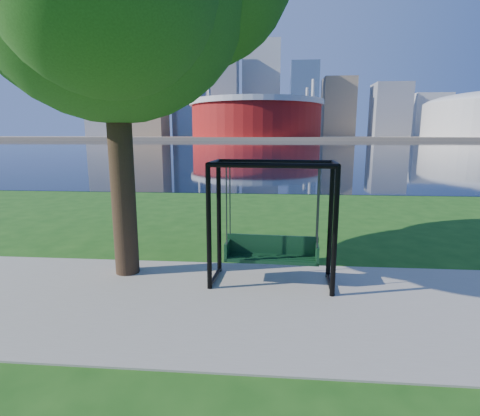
# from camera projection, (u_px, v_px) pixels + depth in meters

# --- Properties ---
(ground) EXTENTS (900.00, 900.00, 0.00)m
(ground) POSITION_uv_depth(u_px,v_px,m) (239.00, 292.00, 7.03)
(ground) COLOR #1E5114
(ground) RESTS_ON ground
(path) EXTENTS (120.00, 4.00, 0.03)m
(path) POSITION_uv_depth(u_px,v_px,m) (236.00, 303.00, 6.54)
(path) COLOR #9E937F
(path) RESTS_ON ground
(river) EXTENTS (900.00, 180.00, 0.02)m
(river) POSITION_uv_depth(u_px,v_px,m) (271.00, 146.00, 106.79)
(river) COLOR black
(river) RESTS_ON ground
(far_bank) EXTENTS (900.00, 228.00, 2.00)m
(far_bank) POSITION_uv_depth(u_px,v_px,m) (272.00, 138.00, 306.12)
(far_bank) COLOR #937F60
(far_bank) RESTS_ON ground
(stadium) EXTENTS (83.00, 83.00, 32.00)m
(stadium) POSITION_uv_depth(u_px,v_px,m) (256.00, 117.00, 235.00)
(stadium) COLOR maroon
(stadium) RESTS_ON far_bank
(skyline) EXTENTS (392.00, 66.00, 96.50)m
(skyline) POSITION_uv_depth(u_px,v_px,m) (268.00, 95.00, 312.93)
(skyline) COLOR gray
(skyline) RESTS_ON far_bank
(swing) EXTENTS (2.42, 1.16, 2.42)m
(swing) POSITION_uv_depth(u_px,v_px,m) (272.00, 226.00, 7.21)
(swing) COLOR black
(swing) RESTS_ON ground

